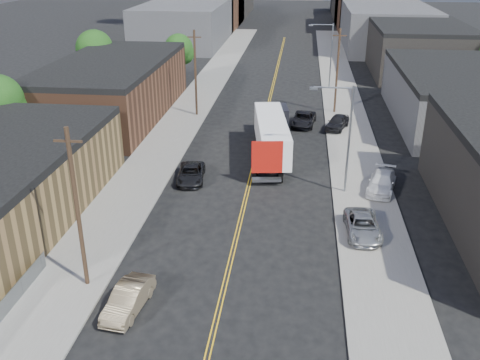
% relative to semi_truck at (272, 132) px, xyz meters
% --- Properties ---
extents(ground, '(260.00, 260.00, 0.00)m').
position_rel_semi_truck_xyz_m(ground, '(-1.50, 26.76, -2.27)').
color(ground, black).
rests_on(ground, ground).
extents(centerline, '(0.32, 120.00, 0.01)m').
position_rel_semi_truck_xyz_m(centerline, '(-1.50, 11.76, -2.27)').
color(centerline, gold).
rests_on(centerline, ground).
extents(sidewalk_left, '(5.00, 140.00, 0.15)m').
position_rel_semi_truck_xyz_m(sidewalk_left, '(-11.00, 11.76, -2.20)').
color(sidewalk_left, slate).
rests_on(sidewalk_left, ground).
extents(sidewalk_right, '(5.00, 140.00, 0.15)m').
position_rel_semi_truck_xyz_m(sidewalk_right, '(8.00, 11.76, -2.20)').
color(sidewalk_right, slate).
rests_on(sidewalk_right, ground).
extents(warehouse_brown, '(12.00, 26.00, 6.60)m').
position_rel_semi_truck_xyz_m(warehouse_brown, '(-19.50, 10.76, 1.03)').
color(warehouse_brown, '#533221').
rests_on(warehouse_brown, ground).
extents(industrial_right_b, '(14.00, 24.00, 6.10)m').
position_rel_semi_truck_xyz_m(industrial_right_b, '(20.50, 12.76, 0.78)').
color(industrial_right_b, '#333335').
rests_on(industrial_right_b, ground).
extents(industrial_right_c, '(14.00, 22.00, 7.60)m').
position_rel_semi_truck_xyz_m(industrial_right_c, '(20.50, 38.76, 1.53)').
color(industrial_right_c, black).
rests_on(industrial_right_c, ground).
extents(skyline_left_a, '(16.00, 30.00, 8.00)m').
position_rel_semi_truck_xyz_m(skyline_left_a, '(-21.50, 61.76, 1.73)').
color(skyline_left_a, '#333335').
rests_on(skyline_left_a, ground).
extents(skyline_right_a, '(16.00, 30.00, 8.00)m').
position_rel_semi_truck_xyz_m(skyline_right_a, '(18.50, 61.76, 1.73)').
color(skyline_right_a, '#333335').
rests_on(skyline_right_a, ground).
extents(skyline_left_b, '(16.00, 26.00, 10.00)m').
position_rel_semi_truck_xyz_m(skyline_left_b, '(-21.50, 86.76, 2.73)').
color(skyline_left_b, '#533221').
rests_on(skyline_left_b, ground).
extents(skyline_right_b, '(16.00, 26.00, 10.00)m').
position_rel_semi_truck_xyz_m(skyline_right_b, '(18.50, 86.76, 2.73)').
color(skyline_right_b, '#533221').
rests_on(skyline_right_b, ground).
extents(skyline_left_c, '(16.00, 40.00, 7.00)m').
position_rel_semi_truck_xyz_m(skyline_left_c, '(-21.50, 106.76, 1.23)').
color(skyline_left_c, black).
rests_on(skyline_left_c, ground).
extents(skyline_right_c, '(16.00, 40.00, 7.00)m').
position_rel_semi_truck_xyz_m(skyline_right_c, '(18.50, 106.76, 1.23)').
color(skyline_right_c, black).
rests_on(skyline_right_c, ground).
extents(streetlight_near, '(3.39, 0.25, 9.00)m').
position_rel_semi_truck_xyz_m(streetlight_near, '(6.10, -8.24, 3.05)').
color(streetlight_near, gray).
rests_on(streetlight_near, ground).
extents(streetlight_far, '(3.39, 0.25, 9.00)m').
position_rel_semi_truck_xyz_m(streetlight_far, '(6.10, 26.76, 3.05)').
color(streetlight_far, gray).
rests_on(streetlight_far, ground).
extents(utility_pole_left_near, '(1.60, 0.26, 10.00)m').
position_rel_semi_truck_xyz_m(utility_pole_left_near, '(-9.70, -23.24, 2.86)').
color(utility_pole_left_near, black).
rests_on(utility_pole_left_near, ground).
extents(utility_pole_left_far, '(1.60, 0.26, 10.00)m').
position_rel_semi_truck_xyz_m(utility_pole_left_far, '(-9.70, 11.76, 2.86)').
color(utility_pole_left_far, black).
rests_on(utility_pole_left_far, ground).
extents(utility_pole_right, '(1.60, 0.26, 10.00)m').
position_rel_semi_truck_xyz_m(utility_pole_right, '(6.70, 14.76, 2.86)').
color(utility_pole_right, black).
rests_on(utility_pole_right, ground).
extents(tree_left_mid, '(5.10, 5.04, 8.37)m').
position_rel_semi_truck_xyz_m(tree_left_mid, '(-25.44, 21.76, 3.21)').
color(tree_left_mid, black).
rests_on(tree_left_mid, ground).
extents(tree_left_far, '(4.35, 4.20, 6.97)m').
position_rel_semi_truck_xyz_m(tree_left_far, '(-15.44, 28.76, 2.29)').
color(tree_left_far, black).
rests_on(tree_left_far, ground).
extents(semi_truck, '(4.21, 15.56, 3.99)m').
position_rel_semi_truck_xyz_m(semi_truck, '(0.00, 0.00, 0.00)').
color(semi_truck, silver).
rests_on(semi_truck, ground).
extents(car_left_b, '(2.09, 4.57, 1.45)m').
position_rel_semi_truck_xyz_m(car_left_b, '(-6.50, -25.24, -1.55)').
color(car_left_b, '#827155').
rests_on(car_left_b, ground).
extents(car_left_c, '(2.74, 5.04, 1.34)m').
position_rel_semi_truck_xyz_m(car_left_c, '(-6.58, -7.24, -1.60)').
color(car_left_c, black).
rests_on(car_left_c, ground).
extents(car_right_lot_a, '(2.49, 5.04, 1.37)m').
position_rel_semi_truck_xyz_m(car_right_lot_a, '(7.26, -15.35, -1.44)').
color(car_right_lot_a, '#9C9FA1').
rests_on(car_right_lot_a, sidewalk_right).
extents(car_right_lot_b, '(3.18, 5.34, 1.45)m').
position_rel_semi_truck_xyz_m(car_right_lot_b, '(9.50, -7.68, -1.40)').
color(car_right_lot_b, silver).
rests_on(car_right_lot_b, sidewalk_right).
extents(car_right_lot_c, '(3.17, 4.80, 1.52)m').
position_rel_semi_truck_xyz_m(car_right_lot_c, '(6.70, 8.16, -1.36)').
color(car_right_lot_c, black).
rests_on(car_right_lot_c, sidewalk_right).
extents(car_ahead_truck, '(3.08, 5.51, 1.46)m').
position_rel_semi_truck_xyz_m(car_ahead_truck, '(3.00, 9.46, -1.55)').
color(car_ahead_truck, black).
rests_on(car_ahead_truck, ground).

